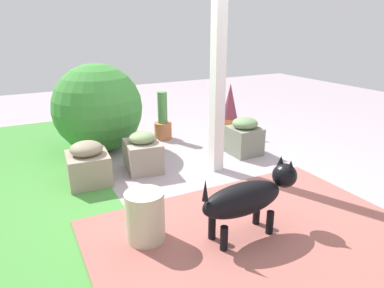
{
  "coord_description": "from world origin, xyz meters",
  "views": [
    {
      "loc": [
        -2.67,
        1.69,
        1.51
      ],
      "look_at": [
        0.39,
        0.1,
        0.3
      ],
      "focal_mm": 32.16,
      "sensor_mm": 36.0,
      "label": 1
    }
  ],
  "objects_px": {
    "round_shrub": "(98,108)",
    "ceramic_urn": "(145,217)",
    "porch_pillar": "(219,49)",
    "stone_planter_mid": "(143,153)",
    "stone_planter_nearest": "(244,137)",
    "terracotta_pot_tall": "(163,122)",
    "stone_planter_far": "(88,164)",
    "terracotta_pot_spiky": "(230,110)",
    "dog": "(249,197)"
  },
  "relations": [
    {
      "from": "stone_planter_nearest",
      "to": "terracotta_pot_tall",
      "type": "relative_size",
      "value": 0.7
    },
    {
      "from": "porch_pillar",
      "to": "stone_planter_mid",
      "type": "height_order",
      "value": "porch_pillar"
    },
    {
      "from": "dog",
      "to": "round_shrub",
      "type": "bearing_deg",
      "value": 12.55
    },
    {
      "from": "terracotta_pot_tall",
      "to": "stone_planter_mid",
      "type": "bearing_deg",
      "value": 145.71
    },
    {
      "from": "stone_planter_nearest",
      "to": "terracotta_pot_tall",
      "type": "height_order",
      "value": "terracotta_pot_tall"
    },
    {
      "from": "stone_planter_nearest",
      "to": "terracotta_pot_spiky",
      "type": "bearing_deg",
      "value": -20.65
    },
    {
      "from": "terracotta_pot_tall",
      "to": "ceramic_urn",
      "type": "xyz_separation_m",
      "value": [
        -2.14,
        1.04,
        -0.04
      ]
    },
    {
      "from": "porch_pillar",
      "to": "round_shrub",
      "type": "height_order",
      "value": "porch_pillar"
    },
    {
      "from": "dog",
      "to": "terracotta_pot_tall",
      "type": "bearing_deg",
      "value": -8.09
    },
    {
      "from": "ceramic_urn",
      "to": "stone_planter_nearest",
      "type": "bearing_deg",
      "value": -55.82
    },
    {
      "from": "stone_planter_far",
      "to": "round_shrub",
      "type": "height_order",
      "value": "round_shrub"
    },
    {
      "from": "stone_planter_nearest",
      "to": "stone_planter_mid",
      "type": "xyz_separation_m",
      "value": [
        0.1,
        1.26,
        -0.02
      ]
    },
    {
      "from": "terracotta_pot_tall",
      "to": "stone_planter_far",
      "type": "bearing_deg",
      "value": 128.46
    },
    {
      "from": "porch_pillar",
      "to": "round_shrub",
      "type": "bearing_deg",
      "value": 39.3
    },
    {
      "from": "porch_pillar",
      "to": "dog",
      "type": "xyz_separation_m",
      "value": [
        -1.19,
        0.44,
        -0.95
      ]
    },
    {
      "from": "stone_planter_far",
      "to": "round_shrub",
      "type": "distance_m",
      "value": 1.01
    },
    {
      "from": "stone_planter_nearest",
      "to": "stone_planter_far",
      "type": "bearing_deg",
      "value": 88.77
    },
    {
      "from": "stone_planter_nearest",
      "to": "porch_pillar",
      "type": "bearing_deg",
      "value": 114.47
    },
    {
      "from": "porch_pillar",
      "to": "terracotta_pot_spiky",
      "type": "height_order",
      "value": "porch_pillar"
    },
    {
      "from": "porch_pillar",
      "to": "stone_planter_mid",
      "type": "xyz_separation_m",
      "value": [
        0.35,
        0.71,
        -1.08
      ]
    },
    {
      "from": "stone_planter_mid",
      "to": "terracotta_pot_tall",
      "type": "height_order",
      "value": "terracotta_pot_tall"
    },
    {
      "from": "porch_pillar",
      "to": "stone_planter_nearest",
      "type": "relative_size",
      "value": 5.6
    },
    {
      "from": "terracotta_pot_tall",
      "to": "dog",
      "type": "relative_size",
      "value": 0.8
    },
    {
      "from": "terracotta_pot_spiky",
      "to": "dog",
      "type": "height_order",
      "value": "terracotta_pot_spiky"
    },
    {
      "from": "porch_pillar",
      "to": "stone_planter_nearest",
      "type": "bearing_deg",
      "value": -65.53
    },
    {
      "from": "stone_planter_far",
      "to": "terracotta_pot_spiky",
      "type": "relative_size",
      "value": 0.62
    },
    {
      "from": "porch_pillar",
      "to": "terracotta_pot_tall",
      "type": "distance_m",
      "value": 1.63
    },
    {
      "from": "terracotta_pot_tall",
      "to": "stone_planter_nearest",
      "type": "bearing_deg",
      "value": -146.97
    },
    {
      "from": "porch_pillar",
      "to": "stone_planter_far",
      "type": "relative_size",
      "value": 5.64
    },
    {
      "from": "round_shrub",
      "to": "ceramic_urn",
      "type": "bearing_deg",
      "value": 175.37
    },
    {
      "from": "stone_planter_mid",
      "to": "terracotta_pot_tall",
      "type": "relative_size",
      "value": 0.71
    },
    {
      "from": "stone_planter_far",
      "to": "dog",
      "type": "height_order",
      "value": "dog"
    },
    {
      "from": "terracotta_pot_spiky",
      "to": "ceramic_urn",
      "type": "bearing_deg",
      "value": 134.03
    },
    {
      "from": "dog",
      "to": "porch_pillar",
      "type": "bearing_deg",
      "value": -20.41
    },
    {
      "from": "terracotta_pot_spiky",
      "to": "round_shrub",
      "type": "bearing_deg",
      "value": 84.68
    },
    {
      "from": "round_shrub",
      "to": "dog",
      "type": "height_order",
      "value": "round_shrub"
    },
    {
      "from": "terracotta_pot_tall",
      "to": "porch_pillar",
      "type": "bearing_deg",
      "value": -175.62
    },
    {
      "from": "stone_planter_nearest",
      "to": "round_shrub",
      "type": "distance_m",
      "value": 1.81
    },
    {
      "from": "round_shrub",
      "to": "terracotta_pot_tall",
      "type": "relative_size",
      "value": 1.65
    },
    {
      "from": "dog",
      "to": "stone_planter_nearest",
      "type": "bearing_deg",
      "value": -34.65
    },
    {
      "from": "stone_planter_far",
      "to": "ceramic_urn",
      "type": "bearing_deg",
      "value": -172.23
    },
    {
      "from": "round_shrub",
      "to": "terracotta_pot_spiky",
      "type": "distance_m",
      "value": 1.83
    },
    {
      "from": "stone_planter_far",
      "to": "terracotta_pot_tall",
      "type": "bearing_deg",
      "value": -51.54
    },
    {
      "from": "porch_pillar",
      "to": "stone_planter_mid",
      "type": "relative_size",
      "value": 5.48
    },
    {
      "from": "round_shrub",
      "to": "ceramic_urn",
      "type": "relative_size",
      "value": 2.77
    },
    {
      "from": "stone_planter_nearest",
      "to": "dog",
      "type": "xyz_separation_m",
      "value": [
        -1.44,
        0.99,
        0.11
      ]
    },
    {
      "from": "stone_planter_nearest",
      "to": "stone_planter_far",
      "type": "xyz_separation_m",
      "value": [
        0.04,
        1.85,
        -0.02
      ]
    },
    {
      "from": "porch_pillar",
      "to": "terracotta_pot_spiky",
      "type": "distance_m",
      "value": 1.61
    },
    {
      "from": "stone_planter_mid",
      "to": "ceramic_urn",
      "type": "xyz_separation_m",
      "value": [
        -1.24,
        0.43,
        -0.0
      ]
    },
    {
      "from": "terracotta_pot_tall",
      "to": "ceramic_urn",
      "type": "distance_m",
      "value": 2.38
    }
  ]
}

